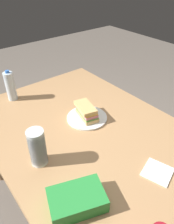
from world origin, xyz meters
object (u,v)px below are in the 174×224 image
object	(u,v)px
sandwich	(86,111)
water_bottle_tall	(10,86)
paper_plate	(87,118)
plastic_cup_stack	(37,147)
dining_table	(89,143)
chip_bag	(77,200)

from	to	relation	value
sandwich	water_bottle_tall	xyz separation A→B (m)	(0.52, 0.28, 0.05)
paper_plate	plastic_cup_stack	bearing A→B (deg)	108.45
dining_table	plastic_cup_stack	bearing A→B (deg)	93.93
plastic_cup_stack	chip_bag	bearing A→B (deg)	-178.36
dining_table	chip_bag	size ratio (longest dim) A/B	6.65
plastic_cup_stack	paper_plate	bearing A→B (deg)	-71.55
chip_bag	water_bottle_tall	size ratio (longest dim) A/B	1.02
dining_table	paper_plate	world-z (taller)	paper_plate
paper_plate	sandwich	size ratio (longest dim) A/B	1.30
sandwich	water_bottle_tall	world-z (taller)	water_bottle_tall
dining_table	chip_bag	distance (m)	0.49
dining_table	plastic_cup_stack	distance (m)	0.39
paper_plate	plastic_cup_stack	size ratio (longest dim) A/B	1.27
water_bottle_tall	sandwich	bearing A→B (deg)	-151.90
sandwich	chip_bag	world-z (taller)	sandwich
chip_bag	plastic_cup_stack	world-z (taller)	plastic_cup_stack
chip_bag	water_bottle_tall	world-z (taller)	water_bottle_tall
paper_plate	water_bottle_tall	size ratio (longest dim) A/B	1.14
sandwich	paper_plate	bearing A→B (deg)	-166.66
water_bottle_tall	plastic_cup_stack	size ratio (longest dim) A/B	1.11
paper_plate	plastic_cup_stack	world-z (taller)	plastic_cup_stack
paper_plate	chip_bag	xyz separation A→B (m)	(-0.45, 0.41, 0.03)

